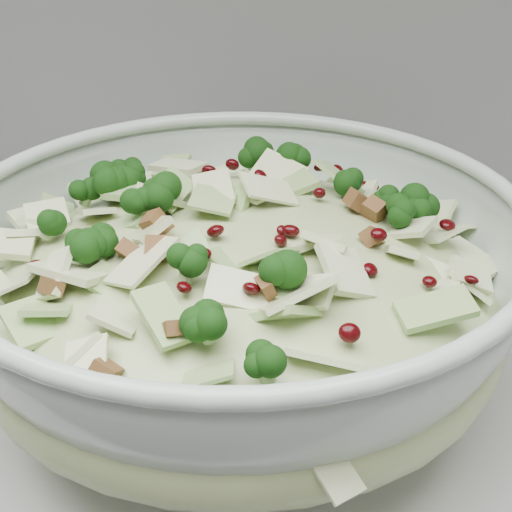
# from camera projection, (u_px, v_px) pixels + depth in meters

# --- Properties ---
(mixing_bowl) EXTENTS (0.44, 0.44, 0.17)m
(mixing_bowl) POSITION_uv_depth(u_px,v_px,m) (239.00, 299.00, 0.53)
(mixing_bowl) COLOR #A7B8AC
(mixing_bowl) RESTS_ON counter
(salad) EXTENTS (0.50, 0.50, 0.17)m
(salad) POSITION_uv_depth(u_px,v_px,m) (239.00, 267.00, 0.52)
(salad) COLOR #B7C587
(salad) RESTS_ON mixing_bowl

